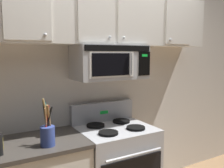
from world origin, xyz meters
TOP-DOWN VIEW (x-y plane):
  - back_wall at (0.00, 0.79)m, footprint 5.20×0.10m
  - stove_range at (0.00, 0.42)m, footprint 0.76×0.69m
  - over_range_microwave at (-0.00, 0.54)m, footprint 0.76×0.43m
  - upper_cabinets at (-0.00, 0.57)m, footprint 2.50×0.36m
  - utensil_crock_blue at (-0.74, 0.28)m, footprint 0.12×0.12m
  - spice_jar at (-1.09, 0.38)m, footprint 0.05×0.05m

SIDE VIEW (x-z plane):
  - stove_range at x=0.00m, z-range -0.09..1.03m
  - spice_jar at x=-1.09m, z-range 0.90..1.01m
  - utensil_crock_blue at x=-0.74m, z-range 0.81..1.21m
  - back_wall at x=0.00m, z-range 0.00..2.70m
  - over_range_microwave at x=0.00m, z-range 1.40..1.75m
  - upper_cabinets at x=0.00m, z-range 1.75..2.30m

